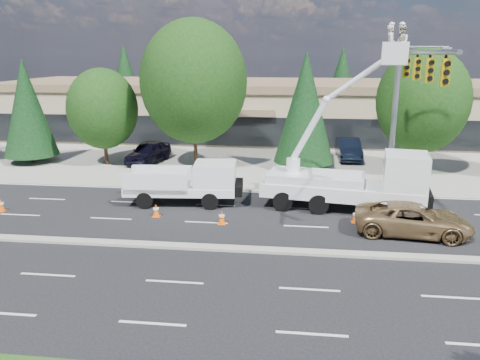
# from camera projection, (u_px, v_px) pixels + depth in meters

# --- Properties ---
(ground) EXTENTS (140.00, 140.00, 0.00)m
(ground) POSITION_uv_depth(u_px,v_px,m) (193.00, 248.00, 20.53)
(ground) COLOR black
(ground) RESTS_ON ground
(concrete_apron) EXTENTS (140.00, 22.00, 0.01)m
(concrete_apron) POSITION_uv_depth(u_px,v_px,m) (243.00, 154.00, 39.70)
(concrete_apron) COLOR gray
(concrete_apron) RESTS_ON ground
(road_median) EXTENTS (120.00, 0.55, 0.12)m
(road_median) POSITION_uv_depth(u_px,v_px,m) (193.00, 247.00, 20.52)
(road_median) COLOR gray
(road_median) RESTS_ON ground
(strip_mall) EXTENTS (50.40, 15.40, 5.50)m
(strip_mall) POSITION_uv_depth(u_px,v_px,m) (253.00, 107.00, 48.52)
(strip_mall) COLOR tan
(strip_mall) RESTS_ON ground
(tree_front_b) EXTENTS (4.03, 4.03, 7.93)m
(tree_front_b) POSITION_uv_depth(u_px,v_px,m) (27.00, 108.00, 35.58)
(tree_front_b) COLOR #332114
(tree_front_b) RESTS_ON ground
(tree_front_c) EXTENTS (5.24, 5.24, 7.27)m
(tree_front_c) POSITION_uv_depth(u_px,v_px,m) (103.00, 109.00, 34.91)
(tree_front_c) COLOR #332114
(tree_front_c) RESTS_ON ground
(tree_front_d) EXTENTS (7.73, 7.73, 10.72)m
(tree_front_d) POSITION_uv_depth(u_px,v_px,m) (194.00, 82.00, 33.60)
(tree_front_d) COLOR #332114
(tree_front_d) RESTS_ON ground
(tree_front_e) EXTENTS (4.32, 4.32, 8.51)m
(tree_front_e) POSITION_uv_depth(u_px,v_px,m) (305.00, 107.00, 33.15)
(tree_front_e) COLOR #332114
(tree_front_e) RESTS_ON ground
(tree_front_f) EXTENTS (6.27, 6.27, 8.70)m
(tree_front_f) POSITION_uv_depth(u_px,v_px,m) (423.00, 101.00, 32.12)
(tree_front_f) COLOR #332114
(tree_front_f) RESTS_ON ground
(tree_back_a) EXTENTS (4.84, 4.84, 9.54)m
(tree_back_a) POSITION_uv_depth(u_px,v_px,m) (125.00, 78.00, 61.46)
(tree_back_a) COLOR #332114
(tree_back_a) RESTS_ON ground
(tree_back_b) EXTENTS (5.14, 5.14, 10.14)m
(tree_back_b) POSITION_uv_depth(u_px,v_px,m) (231.00, 76.00, 59.81)
(tree_back_b) COLOR #332114
(tree_back_b) RESTS_ON ground
(tree_back_c) EXTENTS (4.66, 4.66, 9.19)m
(tree_back_c) POSITION_uv_depth(u_px,v_px,m) (342.00, 81.00, 58.38)
(tree_back_c) COLOR #332114
(tree_back_c) RESTS_ON ground
(tree_back_d) EXTENTS (4.77, 4.77, 9.40)m
(tree_back_d) POSITION_uv_depth(u_px,v_px,m) (442.00, 81.00, 57.01)
(tree_back_d) COLOR #332114
(tree_back_d) RESTS_ON ground
(signal_mast) EXTENTS (2.76, 10.16, 9.00)m
(signal_mast) POSITION_uv_depth(u_px,v_px,m) (405.00, 97.00, 24.57)
(signal_mast) COLOR gray
(signal_mast) RESTS_ON ground
(utility_pickup) EXTENTS (6.34, 2.83, 2.37)m
(utility_pickup) POSITION_uv_depth(u_px,v_px,m) (189.00, 187.00, 26.43)
(utility_pickup) COLOR white
(utility_pickup) RESTS_ON ground
(bucket_truck) EXTENTS (8.87, 3.88, 9.73)m
(bucket_truck) POSITION_uv_depth(u_px,v_px,m) (356.00, 174.00, 24.97)
(bucket_truck) COLOR white
(bucket_truck) RESTS_ON ground
(traffic_cone_a) EXTENTS (0.40, 0.40, 0.70)m
(traffic_cone_a) POSITION_uv_depth(u_px,v_px,m) (1.00, 205.00, 25.23)
(traffic_cone_a) COLOR #F85707
(traffic_cone_a) RESTS_ON ground
(traffic_cone_b) EXTENTS (0.40, 0.40, 0.70)m
(traffic_cone_b) POSITION_uv_depth(u_px,v_px,m) (156.00, 210.00, 24.39)
(traffic_cone_b) COLOR #F85707
(traffic_cone_b) RESTS_ON ground
(traffic_cone_c) EXTENTS (0.40, 0.40, 0.70)m
(traffic_cone_c) POSITION_uv_depth(u_px,v_px,m) (222.00, 217.00, 23.35)
(traffic_cone_c) COLOR #F85707
(traffic_cone_c) RESTS_ON ground
(traffic_cone_d) EXTENTS (0.40, 0.40, 0.70)m
(traffic_cone_d) POSITION_uv_depth(u_px,v_px,m) (356.00, 216.00, 23.56)
(traffic_cone_d) COLOR #F85707
(traffic_cone_d) RESTS_ON ground
(traffic_cone_e) EXTENTS (0.40, 0.40, 0.70)m
(traffic_cone_e) POSITION_uv_depth(u_px,v_px,m) (438.00, 225.00, 22.36)
(traffic_cone_e) COLOR #F85707
(traffic_cone_e) RESTS_ON ground
(minivan) EXTENTS (5.57, 3.04, 1.48)m
(minivan) POSITION_uv_depth(u_px,v_px,m) (413.00, 219.00, 21.91)
(minivan) COLOR olive
(minivan) RESTS_ON ground
(parked_car_west) EXTENTS (2.88, 5.18, 1.67)m
(parked_car_west) POSITION_uv_depth(u_px,v_px,m) (148.00, 152.00, 36.43)
(parked_car_west) COLOR black
(parked_car_west) RESTS_ON ground
(parked_car_east) EXTENTS (1.80, 4.99, 1.64)m
(parked_car_east) POSITION_uv_depth(u_px,v_px,m) (349.00, 149.00, 37.57)
(parked_car_east) COLOR black
(parked_car_east) RESTS_ON ground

